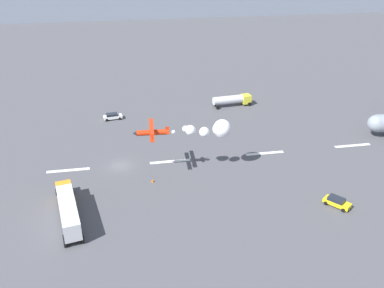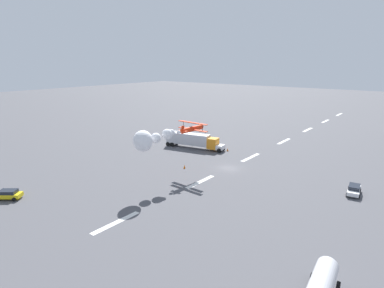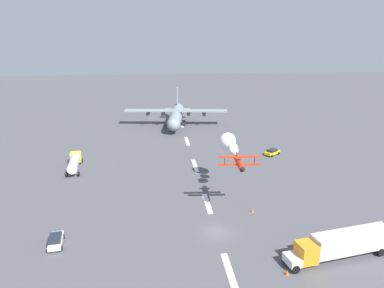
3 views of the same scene
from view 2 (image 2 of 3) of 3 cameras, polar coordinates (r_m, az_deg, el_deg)
ground_plane at (r=67.42m, az=6.42°, el=-4.27°), size 440.00×440.00×0.00m
runway_stripe_0 at (r=148.25m, az=24.51°, el=4.75°), size 8.00×0.90×0.01m
runway_stripe_1 at (r=129.47m, az=22.45°, el=3.74°), size 8.00×0.90×0.01m
runway_stripe_2 at (r=110.97m, az=19.71°, el=2.37°), size 8.00×0.90×0.01m
runway_stripe_3 at (r=92.90m, az=15.89°, el=0.47°), size 8.00×0.90×0.01m
runway_stripe_4 at (r=75.60m, az=10.29°, el=-2.34°), size 8.00×0.90×0.01m
runway_stripe_5 at (r=59.72m, az=1.49°, el=-6.66°), size 8.00×0.90×0.01m
runway_stripe_6 at (r=46.74m, az=-13.23°, el=-13.33°), size 8.00×0.90×0.01m
stunt_biplane_red at (r=55.08m, az=-7.28°, el=0.88°), size 17.75×7.03×3.51m
semi_truck_orange at (r=81.94m, az=0.15°, el=0.74°), size 5.65×15.77×3.70m
followme_car_yellow at (r=60.07m, az=-29.73°, el=-7.70°), size 4.07×4.50×1.52m
airport_staff_sedan at (r=60.44m, az=26.65°, el=-7.18°), size 4.66×2.49×1.52m
traffic_cone_near at (r=79.98m, az=6.29°, el=-0.99°), size 0.44×0.44×0.75m
traffic_cone_far at (r=66.77m, az=-1.34°, el=-4.02°), size 0.44×0.44×0.75m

